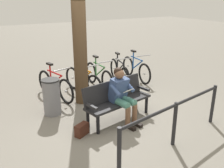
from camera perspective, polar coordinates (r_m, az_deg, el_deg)
ground_plane at (r=5.68m, az=0.01°, el=-8.00°), size 40.00×40.00×0.00m
bench at (r=5.52m, az=1.02°, el=-3.08°), size 1.66×0.78×0.87m
person_reading at (r=5.35m, az=2.24°, el=-2.02°), size 0.54×0.81×1.20m
handbag at (r=5.08m, az=-6.85°, el=-10.23°), size 0.33×0.26×0.24m
tree_trunk at (r=6.12m, az=-7.42°, el=11.82°), size 0.34×0.34×3.64m
litter_bin at (r=5.92m, az=-13.51°, el=-2.85°), size 0.41×0.41×0.85m
bicycle_blue at (r=8.19m, az=5.44°, el=3.44°), size 0.48×1.68×0.94m
bicycle_green at (r=7.82m, az=1.67°, el=2.75°), size 0.53×1.66×0.94m
bicycle_red at (r=7.44m, az=-3.01°, el=1.83°), size 0.48×1.68×0.94m
bicycle_silver at (r=7.03m, az=-6.60°, el=0.64°), size 0.54×1.65×0.94m
bicycle_purple at (r=6.84m, az=-12.80°, el=-0.29°), size 0.56×1.65×0.94m
railing_fence at (r=4.67m, az=14.12°, el=-7.13°), size 2.72×0.54×0.85m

